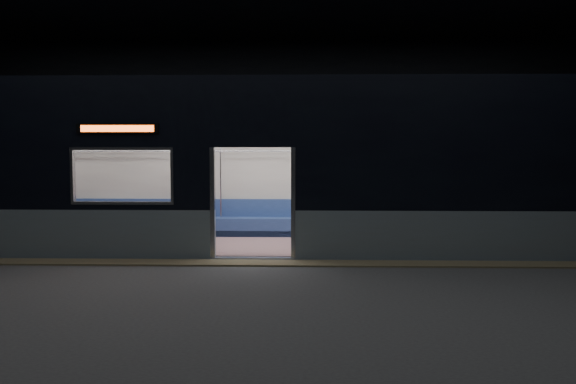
{
  "coord_description": "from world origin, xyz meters",
  "views": [
    {
      "loc": [
        0.97,
        -10.02,
        2.11
      ],
      "look_at": [
        0.61,
        2.3,
        1.14
      ],
      "focal_mm": 38.0,
      "sensor_mm": 36.0,
      "label": 1
    }
  ],
  "objects": [
    {
      "name": "station_envelope",
      "position": [
        0.0,
        0.0,
        3.66
      ],
      "size": [
        24.0,
        14.0,
        5.0
      ],
      "color": "black",
      "rests_on": "station_floor"
    },
    {
      "name": "tactile_strip",
      "position": [
        0.0,
        0.55,
        0.01
      ],
      "size": [
        22.8,
        0.5,
        0.03
      ],
      "primitive_type": "cube",
      "color": "#8C7F59",
      "rests_on": "station_floor"
    },
    {
      "name": "station_floor",
      "position": [
        0.0,
        0.0,
        -0.01
      ],
      "size": [
        24.0,
        14.0,
        0.01
      ],
      "primitive_type": "cube",
      "color": "#47494C",
      "rests_on": "ground"
    },
    {
      "name": "passenger",
      "position": [
        -1.65,
        3.55,
        0.83
      ],
      "size": [
        0.48,
        0.77,
        1.44
      ],
      "rotation": [
        0.0,
        0.0,
        -0.2
      ],
      "color": "black",
      "rests_on": "metro_car"
    },
    {
      "name": "handbag",
      "position": [
        -1.63,
        3.3,
        0.69
      ],
      "size": [
        0.35,
        0.33,
        0.14
      ],
      "primitive_type": "cube",
      "rotation": [
        0.0,
        0.0,
        0.39
      ],
      "color": "black",
      "rests_on": "passenger"
    },
    {
      "name": "transit_map",
      "position": [
        3.86,
        3.85,
        1.49
      ],
      "size": [
        1.04,
        0.03,
        0.68
      ],
      "primitive_type": "cube",
      "color": "white",
      "rests_on": "metro_car"
    },
    {
      "name": "metro_car",
      "position": [
        -0.0,
        2.54,
        1.85
      ],
      "size": [
        18.0,
        3.04,
        3.35
      ],
      "color": "gray",
      "rests_on": "station_floor"
    }
  ]
}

